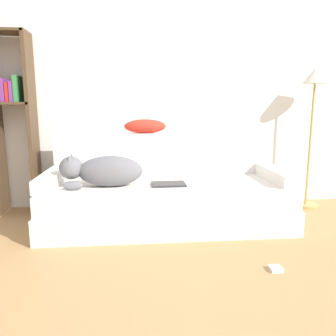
# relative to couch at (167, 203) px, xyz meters

# --- Properties ---
(wall_back) EXTENTS (6.83, 0.06, 2.70)m
(wall_back) POSITION_rel_couch_xyz_m (0.07, 0.67, 1.16)
(wall_back) COLOR white
(wall_back) RESTS_ON ground_plane
(couch) EXTENTS (2.16, 0.92, 0.39)m
(couch) POSITION_rel_couch_xyz_m (0.00, 0.00, 0.00)
(couch) COLOR silver
(couch) RESTS_ON ground_plane
(couch_backrest) EXTENTS (2.12, 0.15, 0.41)m
(couch_backrest) POSITION_rel_couch_xyz_m (0.00, 0.39, 0.40)
(couch_backrest) COLOR silver
(couch_backrest) RESTS_ON couch
(couch_arm_left) EXTENTS (0.15, 0.73, 0.11)m
(couch_arm_left) POSITION_rel_couch_xyz_m (-1.01, -0.01, 0.25)
(couch_arm_left) COLOR silver
(couch_arm_left) RESTS_ON couch
(couch_arm_right) EXTENTS (0.15, 0.73, 0.11)m
(couch_arm_right) POSITION_rel_couch_xyz_m (1.01, -0.01, 0.25)
(couch_arm_right) COLOR silver
(couch_arm_right) RESTS_ON couch
(dog) EXTENTS (0.70, 0.27, 0.28)m
(dog) POSITION_rel_couch_xyz_m (-0.56, -0.10, 0.33)
(dog) COLOR slate
(dog) RESTS_ON couch
(laptop) EXTENTS (0.30, 0.20, 0.02)m
(laptop) POSITION_rel_couch_xyz_m (0.00, -0.10, 0.20)
(laptop) COLOR #2D2D30
(laptop) RESTS_ON couch
(throw_pillow) EXTENTS (0.41, 0.16, 0.14)m
(throw_pillow) POSITION_rel_couch_xyz_m (-0.18, 0.40, 0.68)
(throw_pillow) COLOR red
(throw_pillow) RESTS_ON couch_backrest
(bookshelf) EXTENTS (0.38, 0.26, 1.76)m
(bookshelf) POSITION_rel_couch_xyz_m (-1.46, 0.48, 0.80)
(bookshelf) COLOR #4C3823
(bookshelf) RESTS_ON ground_plane
(floor_lamp) EXTENTS (0.27, 0.27, 1.45)m
(floor_lamp) POSITION_rel_couch_xyz_m (1.55, 0.40, 0.95)
(floor_lamp) COLOR tan
(floor_lamp) RESTS_ON ground_plane
(power_adapter) EXTENTS (0.08, 0.08, 0.03)m
(power_adapter) POSITION_rel_couch_xyz_m (0.62, -0.96, -0.18)
(power_adapter) COLOR silver
(power_adapter) RESTS_ON ground_plane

